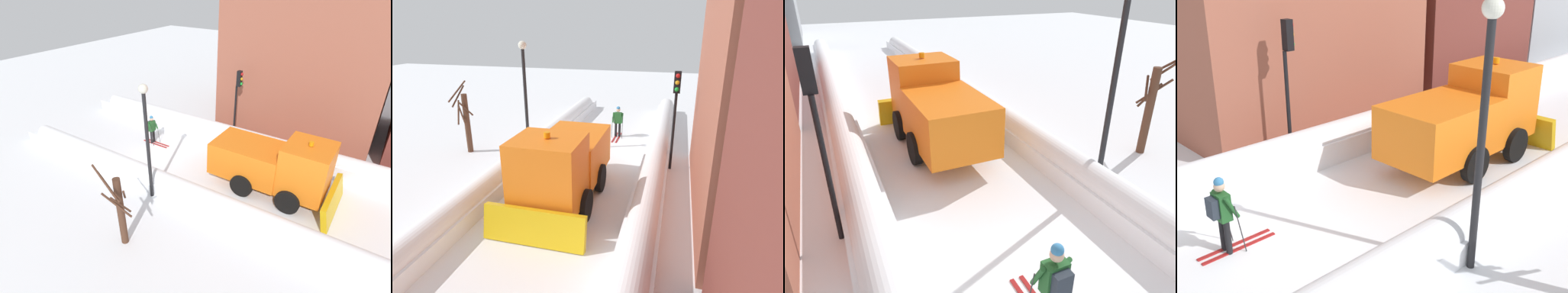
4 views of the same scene
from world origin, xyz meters
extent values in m
plane|color=white|center=(0.00, 10.00, 0.00)|extent=(80.00, 80.00, 0.00)
cube|color=white|center=(-2.98, 10.00, 0.37)|extent=(1.10, 36.00, 0.74)
cylinder|color=white|center=(-2.98, 10.00, 0.74)|extent=(0.90, 34.20, 0.90)
cube|color=white|center=(2.98, 10.00, 0.27)|extent=(1.10, 36.00, 0.55)
cylinder|color=white|center=(2.98, 10.00, 0.55)|extent=(0.90, 34.20, 0.90)
cube|color=orange|center=(0.13, 5.45, 1.40)|extent=(2.30, 3.40, 1.60)
cube|color=orange|center=(0.13, 8.15, 1.75)|extent=(2.20, 2.00, 2.30)
cube|color=black|center=(0.13, 9.11, 2.26)|extent=(1.85, 0.06, 1.01)
cube|color=gold|center=(0.13, 9.50, 0.55)|extent=(3.20, 0.46, 1.13)
cylinder|color=orange|center=(0.13, 8.15, 3.02)|extent=(0.20, 0.20, 0.18)
cylinder|color=black|center=(-1.02, 7.85, 0.55)|extent=(0.25, 1.10, 1.10)
cylinder|color=black|center=(1.28, 7.85, 0.55)|extent=(0.25, 1.10, 1.10)
cylinder|color=black|center=(-1.02, 5.65, 0.55)|extent=(0.25, 1.10, 1.10)
cylinder|color=black|center=(1.28, 5.65, 0.55)|extent=(0.25, 1.10, 1.10)
cylinder|color=black|center=(-0.58, -1.24, 0.41)|extent=(0.14, 0.14, 0.82)
cylinder|color=black|center=(-0.36, -1.24, 0.41)|extent=(0.14, 0.14, 0.82)
cube|color=#1E5123|center=(-0.47, -1.24, 1.13)|extent=(0.42, 0.26, 0.62)
cube|color=#262D38|center=(-0.47, -1.45, 1.16)|extent=(0.32, 0.16, 0.44)
sphere|color=tan|center=(-0.47, -1.24, 1.60)|extent=(0.24, 0.24, 0.24)
sphere|color=teal|center=(-0.47, -1.24, 1.70)|extent=(0.22, 0.22, 0.22)
cylinder|color=#1E5123|center=(-0.73, -1.14, 1.16)|extent=(0.09, 0.33, 0.56)
cylinder|color=#1E5123|center=(-0.21, -1.14, 1.16)|extent=(0.09, 0.33, 0.56)
cube|color=maroon|center=(-0.58, -0.99, 0.01)|extent=(0.09, 1.80, 0.03)
cube|color=maroon|center=(-0.36, -0.99, 0.01)|extent=(0.09, 1.80, 0.03)
cylinder|color=#262628|center=(-0.77, -1.02, 0.60)|extent=(0.02, 0.19, 1.19)
cylinder|color=#262628|center=(-0.17, -1.02, 0.60)|extent=(0.02, 0.19, 1.19)
cylinder|color=black|center=(-3.62, 2.73, 1.76)|extent=(0.12, 0.12, 3.52)
cube|color=black|center=(-3.62, 2.87, 3.97)|extent=(0.28, 0.24, 0.90)
sphere|color=red|center=(-3.62, 3.00, 4.25)|extent=(0.18, 0.18, 0.18)
sphere|color=gold|center=(-3.62, 3.00, 3.97)|extent=(0.18, 0.18, 0.18)
sphere|color=green|center=(-3.62, 3.00, 3.69)|extent=(0.18, 0.18, 0.18)
cylinder|color=black|center=(3.63, 2.16, 2.56)|extent=(0.16, 0.16, 5.11)
sphere|color=silver|center=(3.63, 2.16, 5.29)|extent=(0.40, 0.40, 0.40)
cylinder|color=#4D3021|center=(6.44, 3.16, 1.50)|extent=(0.28, 0.28, 3.01)
cylinder|color=#4D3021|center=(6.31, 3.32, 2.30)|extent=(0.49, 0.49, 0.77)
cylinder|color=#4D3021|center=(6.73, 3.35, 2.12)|extent=(0.55, 0.92, 1.06)
cylinder|color=#4D3021|center=(6.56, 3.35, 2.02)|extent=(0.60, 0.42, 0.89)
cylinder|color=#4D3021|center=(6.79, 3.14, 2.88)|extent=(0.14, 1.05, 0.93)
cylinder|color=#4D3021|center=(6.87, 3.07, 3.11)|extent=(0.27, 1.28, 0.92)
camera|label=1|loc=(12.34, 10.38, 9.31)|focal=28.63mm
camera|label=2|loc=(-3.65, 17.40, 6.27)|focal=31.03mm
camera|label=3|loc=(-3.37, -4.64, 5.57)|focal=32.35mm
camera|label=4|loc=(8.37, -5.34, 6.14)|focal=44.74mm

